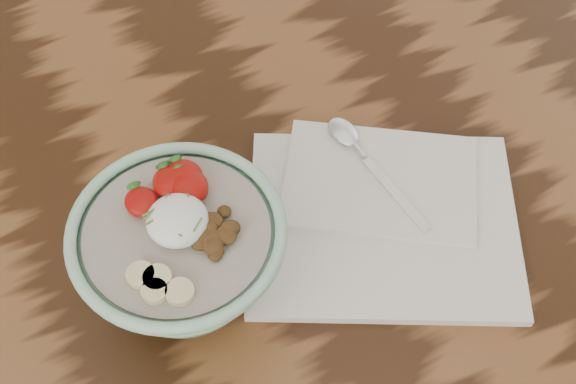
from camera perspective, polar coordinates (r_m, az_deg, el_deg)
name	(u,v)px	position (r cm, az deg, el deg)	size (l,w,h in cm)	color
table	(112,333)	(89.40, -12.38, -9.73)	(160.00, 90.00, 75.00)	black
breakfast_bowl	(182,253)	(74.06, -7.58, -4.35)	(19.52, 19.52, 13.09)	#99CDAA
napkin	(382,214)	(83.29, 6.72, -1.56)	(34.62, 32.48, 1.69)	white
spoon	(356,147)	(86.35, 4.86, 3.23)	(3.57, 17.10, 0.89)	silver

